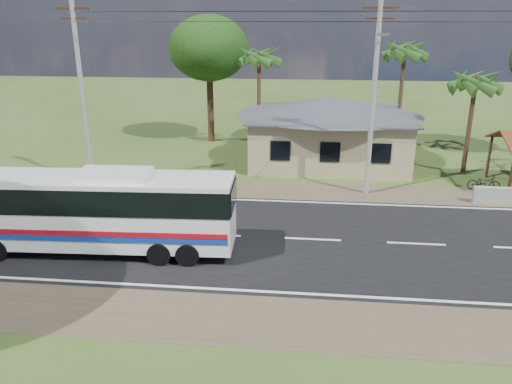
% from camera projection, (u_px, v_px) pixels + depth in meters
% --- Properties ---
extents(ground, '(120.00, 120.00, 0.00)m').
position_uv_depth(ground, '(313.00, 240.00, 22.23)').
color(ground, '#30491A').
rests_on(ground, ground).
extents(road, '(120.00, 16.00, 0.03)m').
position_uv_depth(road, '(313.00, 239.00, 22.23)').
color(road, black).
rests_on(road, ground).
extents(house, '(12.40, 10.00, 5.00)m').
position_uv_depth(house, '(329.00, 123.00, 33.45)').
color(house, tan).
rests_on(house, ground).
extents(utility_poles, '(32.80, 2.22, 11.00)m').
position_uv_depth(utility_poles, '(368.00, 90.00, 26.14)').
color(utility_poles, '#9E9E99').
rests_on(utility_poles, ground).
extents(palm_near, '(2.80, 2.80, 6.70)m').
position_uv_depth(palm_near, '(476.00, 82.00, 29.73)').
color(palm_near, '#47301E').
rests_on(palm_near, ground).
extents(palm_mid, '(2.80, 2.80, 8.20)m').
position_uv_depth(palm_mid, '(405.00, 51.00, 33.81)').
color(palm_mid, '#47301E').
rests_on(palm_mid, ground).
extents(palm_far, '(2.80, 2.80, 7.70)m').
position_uv_depth(palm_far, '(259.00, 57.00, 35.41)').
color(palm_far, '#47301E').
rests_on(palm_far, ground).
extents(tree_behind_house, '(6.00, 6.00, 9.61)m').
position_uv_depth(tree_behind_house, '(209.00, 49.00, 37.53)').
color(tree_behind_house, '#47301E').
rests_on(tree_behind_house, ground).
extents(coach_bus, '(11.62, 2.96, 3.58)m').
position_uv_depth(coach_bus, '(95.00, 206.00, 20.50)').
color(coach_bus, silver).
rests_on(coach_bus, ground).
extents(motorcycle, '(1.82, 0.77, 0.93)m').
position_uv_depth(motorcycle, '(484.00, 182.00, 28.40)').
color(motorcycle, black).
rests_on(motorcycle, ground).
extents(small_car, '(2.60, 3.93, 1.24)m').
position_uv_depth(small_car, '(38.00, 196.00, 25.87)').
color(small_car, '#2B2B2E').
rests_on(small_car, ground).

